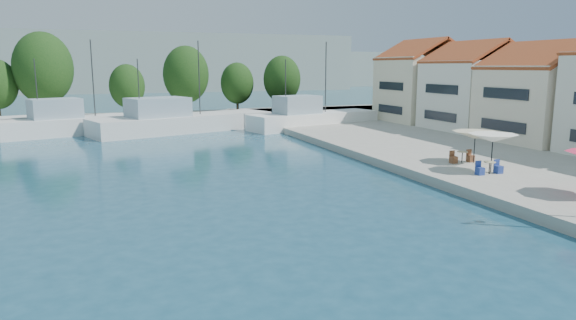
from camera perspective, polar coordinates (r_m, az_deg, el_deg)
name	(u,v)px	position (r m, az deg, el deg)	size (l,w,h in m)	color
quay_right	(551,150)	(46.88, 27.16, 0.95)	(32.00, 92.00, 0.60)	#9C988D
quay_far	(136,120)	(68.70, -16.57, 4.31)	(90.00, 16.00, 0.60)	#9C988D
hill_west	(28,63)	(162.20, -26.89, 9.62)	(180.00, 40.00, 16.00)	gray
hill_east	(251,69)	(188.63, -4.18, 10.04)	(140.00, 40.00, 12.00)	gray
building_04	(545,90)	(49.94, 26.66, 6.95)	(9.00, 8.80, 9.20)	#F6E3C4
building_05	(474,84)	(56.48, 20.00, 7.94)	(8.40, 8.80, 9.70)	white
building_06	(423,80)	(63.63, 14.75, 8.64)	(9.00, 8.80, 10.20)	beige
trawler_02	(76,124)	(58.44, -22.45, 3.72)	(16.45, 8.92, 10.20)	silver
trawler_03	(180,122)	(57.24, -11.92, 4.16)	(20.60, 11.20, 10.20)	silver
trawler_04	(311,119)	(59.21, 2.62, 4.57)	(16.42, 7.71, 10.20)	white
tree_04	(43,68)	(72.94, -25.56, 9.20)	(7.28, 7.28, 10.77)	#3F2B19
tree_05	(127,86)	(71.01, -17.45, 7.84)	(4.56, 4.56, 6.75)	#3F2B19
tree_06	(186,74)	(72.70, -11.27, 9.30)	(6.24, 6.24, 9.24)	#3F2B19
tree_07	(237,83)	(74.84, -5.67, 8.48)	(4.73, 4.73, 7.00)	#3F2B19
tree_08	(282,79)	(74.98, -0.67, 8.97)	(5.39, 5.39, 7.98)	#3F2B19
umbrella_white	(493,138)	(33.83, 21.82, 2.28)	(2.98, 2.98, 2.38)	black
umbrella_cream	(475,135)	(36.68, 20.09, 2.62)	(3.07, 3.07, 2.16)	black
cafe_table_02	(489,169)	(33.41, 21.46, -0.99)	(1.82, 0.70, 0.76)	black
cafe_table_03	(462,158)	(36.80, 18.77, 0.17)	(1.82, 0.70, 0.76)	black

